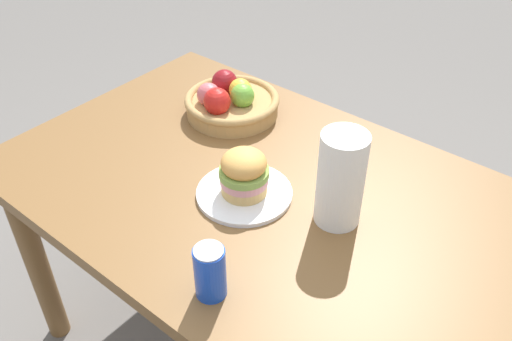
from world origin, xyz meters
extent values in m
cube|color=brown|center=(0.00, 0.00, 0.73)|extent=(1.40, 0.90, 0.04)
cylinder|color=brown|center=(-0.62, -0.37, 0.35)|extent=(0.07, 0.07, 0.71)
cylinder|color=brown|center=(-0.62, 0.37, 0.35)|extent=(0.07, 0.07, 0.71)
cylinder|color=brown|center=(0.62, 0.37, 0.35)|extent=(0.07, 0.07, 0.71)
cylinder|color=white|center=(-0.01, -0.05, 0.76)|extent=(0.24, 0.24, 0.01)
cylinder|color=#DBAD60|center=(-0.01, -0.05, 0.78)|extent=(0.12, 0.12, 0.03)
cylinder|color=pink|center=(-0.01, -0.05, 0.80)|extent=(0.12, 0.12, 0.02)
cylinder|color=#84A84C|center=(-0.01, -0.05, 0.82)|extent=(0.13, 0.13, 0.02)
ellipsoid|color=#DF9F4D|center=(-0.01, -0.05, 0.85)|extent=(0.11, 0.11, 0.07)
cylinder|color=blue|center=(0.14, -0.34, 0.81)|extent=(0.07, 0.07, 0.12)
cylinder|color=silver|center=(0.14, -0.34, 0.87)|extent=(0.06, 0.06, 0.00)
cylinder|color=tan|center=(-0.29, 0.22, 0.78)|extent=(0.28, 0.28, 0.05)
torus|color=tan|center=(-0.29, 0.22, 0.80)|extent=(0.29, 0.29, 0.02)
sphere|color=#6BAD38|center=(-0.25, 0.22, 0.83)|extent=(0.07, 0.07, 0.07)
sphere|color=gold|center=(-0.28, 0.25, 0.83)|extent=(0.07, 0.07, 0.07)
sphere|color=maroon|center=(-0.35, 0.25, 0.83)|extent=(0.08, 0.08, 0.08)
sphere|color=#D16066|center=(-0.34, 0.16, 0.83)|extent=(0.07, 0.07, 0.07)
sphere|color=red|center=(-0.29, 0.15, 0.83)|extent=(0.08, 0.08, 0.08)
cylinder|color=white|center=(0.21, 0.02, 0.87)|extent=(0.11, 0.11, 0.24)
camera|label=1|loc=(0.68, -0.86, 1.65)|focal=38.55mm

